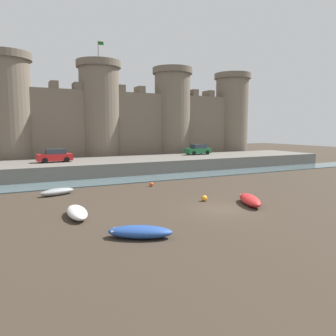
{
  "coord_description": "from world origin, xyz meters",
  "views": [
    {
      "loc": [
        -13.96,
        -18.81,
        5.78
      ],
      "look_at": [
        -1.71,
        5.26,
        2.5
      ],
      "focal_mm": 35.0,
      "sensor_mm": 36.0,
      "label": 1
    }
  ],
  "objects_px": {
    "rowboat_midflat_left": "(140,232)",
    "car_quay_west": "(198,150)",
    "rowboat_midflat_right": "(77,212)",
    "mooring_buoy_near_channel": "(151,184)",
    "mooring_buoy_off_centre": "(204,198)",
    "rowboat_foreground_right": "(250,200)",
    "rowboat_foreground_left": "(57,192)",
    "car_quay_east": "(55,156)"
  },
  "relations": [
    {
      "from": "car_quay_east",
      "to": "mooring_buoy_near_channel",
      "type": "bearing_deg",
      "value": -58.3
    },
    {
      "from": "rowboat_foreground_right",
      "to": "rowboat_midflat_right",
      "type": "bearing_deg",
      "value": 169.27
    },
    {
      "from": "rowboat_midflat_right",
      "to": "car_quay_west",
      "type": "xyz_separation_m",
      "value": [
        23.38,
        22.45,
        2.11
      ]
    },
    {
      "from": "mooring_buoy_off_centre",
      "to": "car_quay_east",
      "type": "xyz_separation_m",
      "value": [
        -8.48,
        20.19,
        2.22
      ]
    },
    {
      "from": "rowboat_foreground_right",
      "to": "rowboat_midflat_right",
      "type": "distance_m",
      "value": 12.67
    },
    {
      "from": "rowboat_midflat_left",
      "to": "car_quay_east",
      "type": "bearing_deg",
      "value": 91.27
    },
    {
      "from": "rowboat_midflat_right",
      "to": "mooring_buoy_off_centre",
      "type": "relative_size",
      "value": 7.64
    },
    {
      "from": "rowboat_foreground_left",
      "to": "mooring_buoy_off_centre",
      "type": "relative_size",
      "value": 6.86
    },
    {
      "from": "rowboat_midflat_right",
      "to": "rowboat_midflat_left",
      "type": "relative_size",
      "value": 0.99
    },
    {
      "from": "rowboat_foreground_left",
      "to": "mooring_buoy_near_channel",
      "type": "height_order",
      "value": "rowboat_foreground_left"
    },
    {
      "from": "rowboat_midflat_left",
      "to": "mooring_buoy_off_centre",
      "type": "bearing_deg",
      "value": 36.56
    },
    {
      "from": "rowboat_midflat_right",
      "to": "mooring_buoy_near_channel",
      "type": "distance_m",
      "value": 12.31
    },
    {
      "from": "car_quay_west",
      "to": "mooring_buoy_near_channel",
      "type": "bearing_deg",
      "value": -135.47
    },
    {
      "from": "mooring_buoy_off_centre",
      "to": "car_quay_east",
      "type": "bearing_deg",
      "value": 112.78
    },
    {
      "from": "mooring_buoy_near_channel",
      "to": "car_quay_east",
      "type": "height_order",
      "value": "car_quay_east"
    },
    {
      "from": "mooring_buoy_near_channel",
      "to": "rowboat_midflat_left",
      "type": "bearing_deg",
      "value": -116.31
    },
    {
      "from": "car_quay_east",
      "to": "rowboat_foreground_left",
      "type": "bearing_deg",
      "value": -97.44
    },
    {
      "from": "mooring_buoy_off_centre",
      "to": "rowboat_foreground_left",
      "type": "bearing_deg",
      "value": 142.35
    },
    {
      "from": "rowboat_midflat_right",
      "to": "car_quay_east",
      "type": "height_order",
      "value": "car_quay_east"
    },
    {
      "from": "rowboat_foreground_right",
      "to": "mooring_buoy_off_centre",
      "type": "distance_m",
      "value": 3.56
    },
    {
      "from": "rowboat_foreground_right",
      "to": "rowboat_foreground_left",
      "type": "distance_m",
      "value": 16.27
    },
    {
      "from": "rowboat_midflat_right",
      "to": "car_quay_west",
      "type": "bearing_deg",
      "value": 43.84
    },
    {
      "from": "mooring_buoy_near_channel",
      "to": "car_quay_west",
      "type": "height_order",
      "value": "car_quay_west"
    },
    {
      "from": "rowboat_midflat_right",
      "to": "mooring_buoy_near_channel",
      "type": "height_order",
      "value": "rowboat_midflat_right"
    },
    {
      "from": "rowboat_midflat_left",
      "to": "mooring_buoy_near_channel",
      "type": "distance_m",
      "value": 15.57
    },
    {
      "from": "rowboat_midflat_right",
      "to": "rowboat_foreground_left",
      "type": "relative_size",
      "value": 1.11
    },
    {
      "from": "rowboat_midflat_left",
      "to": "rowboat_midflat_right",
      "type": "bearing_deg",
      "value": 110.99
    },
    {
      "from": "rowboat_foreground_right",
      "to": "car_quay_west",
      "type": "height_order",
      "value": "car_quay_west"
    },
    {
      "from": "rowboat_midflat_left",
      "to": "mooring_buoy_off_centre",
      "type": "relative_size",
      "value": 7.72
    },
    {
      "from": "rowboat_foreground_right",
      "to": "rowboat_foreground_left",
      "type": "xyz_separation_m",
      "value": [
        -12.5,
        10.41,
        -0.07
      ]
    },
    {
      "from": "rowboat_midflat_left",
      "to": "car_quay_west",
      "type": "height_order",
      "value": "car_quay_west"
    },
    {
      "from": "rowboat_midflat_right",
      "to": "car_quay_east",
      "type": "relative_size",
      "value": 0.86
    },
    {
      "from": "rowboat_midflat_right",
      "to": "car_quay_west",
      "type": "distance_m",
      "value": 32.48
    },
    {
      "from": "rowboat_foreground_right",
      "to": "mooring_buoy_near_channel",
      "type": "bearing_deg",
      "value": 107.64
    },
    {
      "from": "mooring_buoy_off_centre",
      "to": "rowboat_midflat_left",
      "type": "bearing_deg",
      "value": -143.44
    },
    {
      "from": "car_quay_east",
      "to": "mooring_buoy_off_centre",
      "type": "bearing_deg",
      "value": -67.22
    },
    {
      "from": "rowboat_foreground_right",
      "to": "mooring_buoy_near_channel",
      "type": "height_order",
      "value": "rowboat_foreground_right"
    },
    {
      "from": "car_quay_east",
      "to": "rowboat_midflat_left",
      "type": "bearing_deg",
      "value": -88.73
    },
    {
      "from": "rowboat_midflat_right",
      "to": "rowboat_foreground_left",
      "type": "bearing_deg",
      "value": 90.33
    },
    {
      "from": "rowboat_midflat_right",
      "to": "car_quay_east",
      "type": "distance_m",
      "value": 20.62
    },
    {
      "from": "rowboat_midflat_left",
      "to": "mooring_buoy_near_channel",
      "type": "relative_size",
      "value": 9.0
    },
    {
      "from": "rowboat_midflat_left",
      "to": "rowboat_foreground_left",
      "type": "xyz_separation_m",
      "value": [
        -2.2,
        13.65,
        -0.02
      ]
    }
  ]
}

